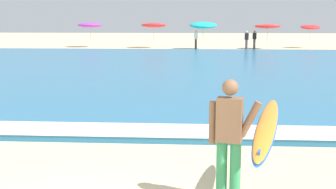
% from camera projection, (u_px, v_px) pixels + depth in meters
% --- Properties ---
extents(sea, '(120.00, 28.00, 0.14)m').
position_uv_depth(sea, '(178.00, 68.00, 23.05)').
color(sea, teal).
rests_on(sea, ground).
extents(surf_foam, '(120.00, 1.23, 0.01)m').
position_uv_depth(surf_foam, '(148.00, 130.00, 9.85)').
color(surf_foam, white).
rests_on(surf_foam, sea).
extents(surfer_with_board, '(1.18, 2.68, 1.73)m').
position_uv_depth(surfer_with_board, '(246.00, 132.00, 6.07)').
color(surfer_with_board, '#338E56').
rests_on(surfer_with_board, ground).
extents(beach_umbrella_0, '(2.19, 2.20, 2.22)m').
position_uv_depth(beach_umbrella_0, '(90.00, 25.00, 41.05)').
color(beach_umbrella_0, beige).
rests_on(beach_umbrella_0, ground).
extents(beach_umbrella_1, '(2.22, 2.24, 2.27)m').
position_uv_depth(beach_umbrella_1, '(154.00, 25.00, 40.06)').
color(beach_umbrella_1, beige).
rests_on(beach_umbrella_1, ground).
extents(beach_umbrella_2, '(2.29, 2.33, 2.40)m').
position_uv_depth(beach_umbrella_2, '(203.00, 25.00, 38.15)').
color(beach_umbrella_2, beige).
rests_on(beach_umbrella_2, ground).
extents(beach_umbrella_3, '(2.19, 2.20, 2.14)m').
position_uv_depth(beach_umbrella_3, '(267.00, 26.00, 38.55)').
color(beach_umbrella_3, beige).
rests_on(beach_umbrella_3, ground).
extents(beach_umbrella_4, '(1.74, 1.77, 2.10)m').
position_uv_depth(beach_umbrella_4, '(310.00, 27.00, 39.95)').
color(beach_umbrella_4, beige).
rests_on(beach_umbrella_4, ground).
extents(beachgoer_near_row_left, '(0.32, 0.20, 1.58)m').
position_uv_depth(beachgoer_near_row_left, '(254.00, 39.00, 38.68)').
color(beachgoer_near_row_left, '#383842').
rests_on(beachgoer_near_row_left, ground).
extents(beachgoer_near_row_mid, '(0.32, 0.20, 1.58)m').
position_uv_depth(beachgoer_near_row_mid, '(247.00, 40.00, 37.59)').
color(beachgoer_near_row_mid, '#383842').
rests_on(beachgoer_near_row_mid, ground).
extents(beachgoer_near_row_right, '(0.32, 0.20, 1.58)m').
position_uv_depth(beachgoer_near_row_right, '(196.00, 39.00, 39.07)').
color(beachgoer_near_row_right, '#383842').
rests_on(beachgoer_near_row_right, ground).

